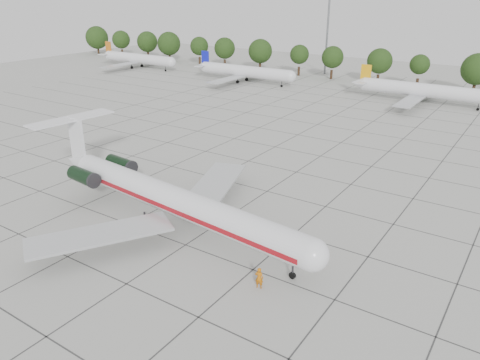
{
  "coord_description": "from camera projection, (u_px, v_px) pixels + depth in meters",
  "views": [
    {
      "loc": [
        27.22,
        -38.88,
        23.97
      ],
      "look_at": [
        -0.24,
        2.19,
        3.5
      ],
      "focal_mm": 35.0,
      "sensor_mm": 36.0,
      "label": 1
    }
  ],
  "objects": [
    {
      "name": "ground",
      "position": [
        231.0,
        215.0,
        53.01
      ],
      "size": [
        260.0,
        260.0,
        0.0
      ],
      "primitive_type": "plane",
      "color": "#AAAAA3",
      "rests_on": "ground"
    },
    {
      "name": "apron_joints",
      "position": [
        293.0,
        174.0,
        64.52
      ],
      "size": [
        170.0,
        170.0,
        0.02
      ],
      "primitive_type": "cube",
      "color": "#383838",
      "rests_on": "ground"
    },
    {
      "name": "main_airliner",
      "position": [
        164.0,
        196.0,
        50.11
      ],
      "size": [
        38.59,
        30.21,
        9.06
      ],
      "rotation": [
        0.0,
        0.0,
        -0.11
      ],
      "color": "silver",
      "rests_on": "ground"
    },
    {
      "name": "ground_crew",
      "position": [
        259.0,
        278.0,
        39.85
      ],
      "size": [
        0.82,
        0.64,
        1.98
      ],
      "primitive_type": "imported",
      "rotation": [
        0.0,
        0.0,
        3.39
      ],
      "color": "#BE620B",
      "rests_on": "ground"
    },
    {
      "name": "bg_airliner_a",
      "position": [
        138.0,
        59.0,
        147.61
      ],
      "size": [
        28.24,
        27.2,
        7.4
      ],
      "color": "silver",
      "rests_on": "ground"
    },
    {
      "name": "bg_airliner_b",
      "position": [
        245.0,
        72.0,
        125.24
      ],
      "size": [
        28.24,
        27.2,
        7.4
      ],
      "color": "silver",
      "rests_on": "ground"
    },
    {
      "name": "bg_airliner_c",
      "position": [
        423.0,
        91.0,
        102.34
      ],
      "size": [
        28.24,
        27.2,
        7.4
      ],
      "color": "silver",
      "rests_on": "ground"
    },
    {
      "name": "tree_line",
      "position": [
        380.0,
        61.0,
        122.0
      ],
      "size": [
        249.86,
        8.44,
        10.22
      ],
      "color": "#332114",
      "rests_on": "ground"
    },
    {
      "name": "floodlight_mast",
      "position": [
        328.0,
        23.0,
        133.6
      ],
      "size": [
        1.6,
        1.6,
        25.45
      ],
      "color": "slate",
      "rests_on": "ground"
    }
  ]
}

